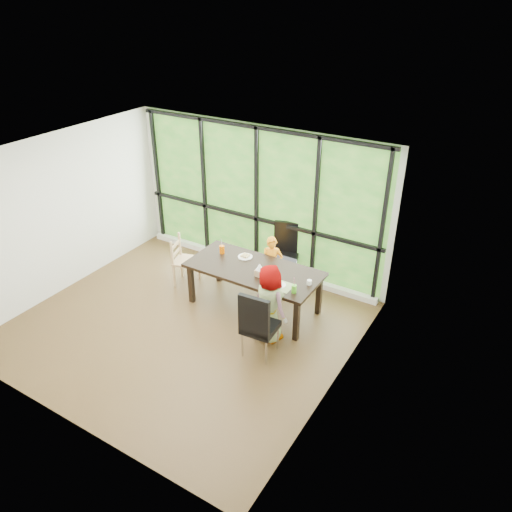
# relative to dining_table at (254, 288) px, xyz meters

# --- Properties ---
(ground) EXTENTS (5.00, 5.00, 0.00)m
(ground) POSITION_rel_dining_table_xyz_m (-0.66, -1.01, -0.38)
(ground) COLOR black
(ground) RESTS_ON ground
(back_wall) EXTENTS (5.00, 0.00, 5.00)m
(back_wall) POSITION_rel_dining_table_xyz_m (-0.66, 1.24, 0.98)
(back_wall) COLOR silver
(back_wall) RESTS_ON ground
(foliage_backdrop) EXTENTS (4.80, 0.02, 2.65)m
(foliage_backdrop) POSITION_rel_dining_table_xyz_m (-0.66, 1.22, 0.98)
(foliage_backdrop) COLOR #23521B
(foliage_backdrop) RESTS_ON back_wall
(window_mullions) EXTENTS (4.80, 0.06, 2.65)m
(window_mullions) POSITION_rel_dining_table_xyz_m (-0.66, 1.18, 0.98)
(window_mullions) COLOR black
(window_mullions) RESTS_ON back_wall
(window_sill) EXTENTS (4.80, 0.12, 0.10)m
(window_sill) POSITION_rel_dining_table_xyz_m (-0.66, 1.14, -0.33)
(window_sill) COLOR silver
(window_sill) RESTS_ON ground
(dining_table) EXTENTS (2.24, 1.18, 0.75)m
(dining_table) POSITION_rel_dining_table_xyz_m (0.00, 0.00, 0.00)
(dining_table) COLOR black
(dining_table) RESTS_ON ground
(chair_window_leather) EXTENTS (0.58, 0.58, 1.08)m
(chair_window_leather) POSITION_rel_dining_table_xyz_m (0.03, 1.01, 0.17)
(chair_window_leather) COLOR black
(chair_window_leather) RESTS_ON ground
(chair_interior_leather) EXTENTS (0.49, 0.49, 1.08)m
(chair_interior_leather) POSITION_rel_dining_table_xyz_m (0.68, -0.94, 0.17)
(chair_interior_leather) COLOR black
(chair_interior_leather) RESTS_ON ground
(chair_end_beech) EXTENTS (0.51, 0.52, 0.90)m
(chair_end_beech) POSITION_rel_dining_table_xyz_m (-1.42, 0.03, 0.08)
(chair_end_beech) COLOR tan
(chair_end_beech) RESTS_ON ground
(child_toddler) EXTENTS (0.45, 0.38, 1.03)m
(child_toddler) POSITION_rel_dining_table_xyz_m (0.00, 0.60, 0.14)
(child_toddler) COLOR orange
(child_toddler) RESTS_ON ground
(child_older) EXTENTS (0.71, 0.58, 1.24)m
(child_older) POSITION_rel_dining_table_xyz_m (0.64, -0.56, 0.25)
(child_older) COLOR slate
(child_older) RESTS_ON ground
(placemat) EXTENTS (0.40, 0.29, 0.01)m
(placemat) POSITION_rel_dining_table_xyz_m (0.60, -0.24, 0.38)
(placemat) COLOR tan
(placemat) RESTS_ON dining_table
(plate_far) EXTENTS (0.24, 0.24, 0.02)m
(plate_far) POSITION_rel_dining_table_xyz_m (-0.31, 0.23, 0.38)
(plate_far) COLOR white
(plate_far) RESTS_ON dining_table
(plate_near) EXTENTS (0.21, 0.21, 0.01)m
(plate_near) POSITION_rel_dining_table_xyz_m (0.59, -0.24, 0.38)
(plate_near) COLOR white
(plate_near) RESTS_ON dining_table
(orange_cup) EXTENTS (0.09, 0.09, 0.14)m
(orange_cup) POSITION_rel_dining_table_xyz_m (-0.72, 0.15, 0.44)
(orange_cup) COLOR #DC5C00
(orange_cup) RESTS_ON dining_table
(green_cup) EXTENTS (0.08, 0.08, 0.12)m
(green_cup) POSITION_rel_dining_table_xyz_m (0.87, -0.29, 0.44)
(green_cup) COLOR #57BC28
(green_cup) RESTS_ON dining_table
(white_mug) EXTENTS (0.07, 0.07, 0.07)m
(white_mug) POSITION_rel_dining_table_xyz_m (0.97, 0.02, 0.41)
(white_mug) COLOR white
(white_mug) RESTS_ON dining_table
(tissue_box) EXTENTS (0.12, 0.12, 0.11)m
(tissue_box) POSITION_rel_dining_table_xyz_m (0.19, -0.15, 0.43)
(tissue_box) COLOR tan
(tissue_box) RESTS_ON dining_table
(crepe_rolls_far) EXTENTS (0.15, 0.12, 0.04)m
(crepe_rolls_far) POSITION_rel_dining_table_xyz_m (-0.31, 0.23, 0.41)
(crepe_rolls_far) COLOR tan
(crepe_rolls_far) RESTS_ON plate_far
(crepe_rolls_near) EXTENTS (0.05, 0.12, 0.04)m
(crepe_rolls_near) POSITION_rel_dining_table_xyz_m (0.59, -0.24, 0.41)
(crepe_rolls_near) COLOR tan
(crepe_rolls_near) RESTS_ON plate_near
(straw_white) EXTENTS (0.01, 0.04, 0.20)m
(straw_white) POSITION_rel_dining_table_xyz_m (-0.72, 0.15, 0.55)
(straw_white) COLOR white
(straw_white) RESTS_ON orange_cup
(straw_pink) EXTENTS (0.01, 0.04, 0.20)m
(straw_pink) POSITION_rel_dining_table_xyz_m (0.87, -0.29, 0.54)
(straw_pink) COLOR pink
(straw_pink) RESTS_ON green_cup
(tissue) EXTENTS (0.12, 0.12, 0.11)m
(tissue) POSITION_rel_dining_table_xyz_m (0.19, -0.15, 0.54)
(tissue) COLOR white
(tissue) RESTS_ON tissue_box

